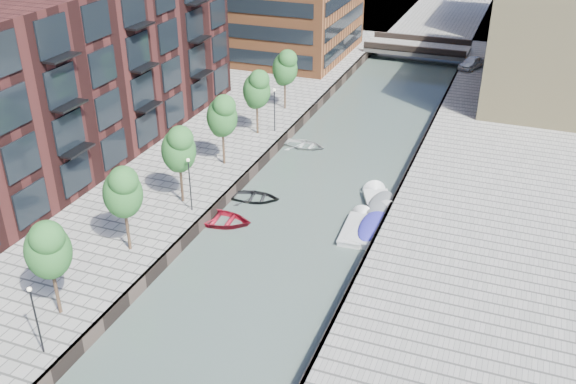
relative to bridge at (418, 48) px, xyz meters
The scene contains 25 objects.
water 32.03m from the bridge, 90.00° to the right, with size 300.00×300.00×0.00m, color #38473F.
quay_left 48.17m from the bridge, 138.37° to the right, with size 60.00×140.00×1.00m, color gray.
quay_right 35.79m from the bridge, 63.43° to the right, with size 20.00×140.00×1.00m, color gray.
quay_wall_left 32.59m from the bridge, 100.79° to the right, with size 0.25×140.00×1.00m, color #332823.
quay_wall_right 32.59m from the bridge, 79.21° to the right, with size 0.25×140.00×1.00m, color #332823.
far_closure 28.01m from the bridge, 90.00° to the left, with size 80.00×40.00×1.00m, color gray.
apartment_block 46.99m from the bridge, 115.46° to the right, with size 8.00×38.00×14.00m, color black.
tan_block_near 19.99m from the bridge, 32.01° to the right, with size 12.00×25.00×14.00m, color tan.
bridge is the anchor object (origin of this frame).
tree_1 61.71m from the bridge, 97.93° to the right, with size 2.50×2.50×5.95m.
tree_2 54.81m from the bridge, 98.95° to the right, with size 2.50×2.50×5.95m.
tree_3 47.92m from the bridge, 100.25° to the right, with size 2.50×2.50×5.95m.
tree_4 41.08m from the bridge, 102.00° to the right, with size 2.50×2.50×5.95m.
tree_5 34.30m from the bridge, 104.44° to the right, with size 2.50×2.50×5.95m.
tree_6 27.63m from the bridge, 108.10° to the right, with size 2.50×2.50×5.95m.
lamp_0 64.44m from the bridge, 96.42° to the right, with size 0.24×0.24×4.12m.
lamp_1 48.58m from the bridge, 98.53° to the right, with size 0.24×0.24×4.12m.
lamp_2 32.87m from the bridge, 102.68° to the right, with size 0.24×0.24×4.12m.
sloop_2 47.73m from the bridge, 96.47° to the right, with size 3.57×5.00×1.04m, color maroon.
sloop_3 32.66m from the bridge, 97.35° to the right, with size 2.88×4.03×0.83m, color #B9B9B7.
sloop_4 43.48m from the bridge, 95.76° to the right, with size 2.86×4.01×0.83m, color black.
motorboat_2 44.75m from the bridge, 84.54° to the right, with size 1.91×4.84×1.59m.
motorboat_3 44.36m from the bridge, 82.90° to the right, with size 2.80×5.94×1.90m.
motorboat_4 41.21m from the bridge, 83.06° to the right, with size 3.91×5.85×1.85m.
car 9.24m from the bridge, 35.71° to the right, with size 1.70×4.23×1.44m, color silver.
Camera 1 is at (13.81, -11.29, 23.95)m, focal length 40.00 mm.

